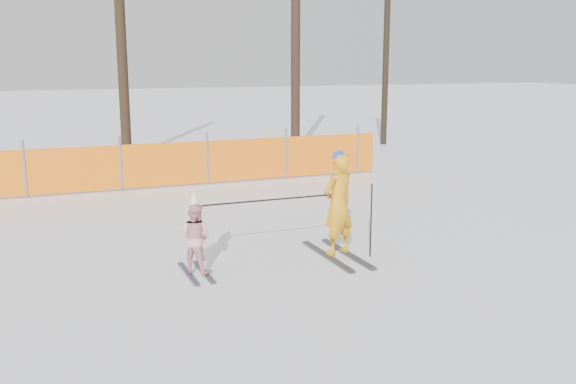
# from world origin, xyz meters

# --- Properties ---
(ground) EXTENTS (120.00, 120.00, 0.00)m
(ground) POSITION_xyz_m (0.00, 0.00, 0.00)
(ground) COLOR white
(ground) RESTS_ON ground
(adult) EXTENTS (0.65, 1.63, 1.61)m
(adult) POSITION_xyz_m (0.71, 0.26, 0.80)
(adult) COLOR black
(adult) RESTS_ON ground
(child) EXTENTS (0.60, 1.02, 1.16)m
(child) POSITION_xyz_m (-1.47, 0.27, 0.53)
(child) COLOR black
(child) RESTS_ON ground
(ski_poles) EXTENTS (2.52, 0.23, 1.12)m
(ski_poles) POSITION_xyz_m (0.18, 0.19, 0.81)
(ski_poles) COLOR black
(ski_poles) RESTS_ON ground
(safety_fence) EXTENTS (14.48, 0.06, 1.25)m
(safety_fence) POSITION_xyz_m (-2.38, 6.52, 0.56)
(safety_fence) COLOR #595960
(safety_fence) RESTS_ON ground
(tree_trunks) EXTENTS (9.10, 1.35, 7.24)m
(tree_trunks) POSITION_xyz_m (3.05, 11.11, 3.13)
(tree_trunks) COLOR black
(tree_trunks) RESTS_ON ground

